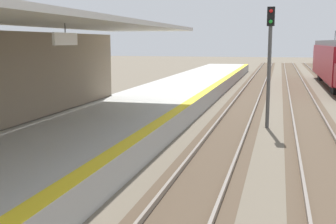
{
  "coord_description": "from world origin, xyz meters",
  "views": [
    {
      "loc": [
        3.85,
        -0.77,
        3.74
      ],
      "look_at": [
        1.34,
        9.07,
        2.1
      ],
      "focal_mm": 46.61,
      "sensor_mm": 36.0,
      "label": 1
    }
  ],
  "objects": [
    {
      "name": "station_platform",
      "position": [
        -2.5,
        16.0,
        0.45
      ],
      "size": [
        5.0,
        80.0,
        0.91
      ],
      "color": "#A8A8A3",
      "rests_on": "ground"
    },
    {
      "name": "rail_signal_post",
      "position": [
        3.42,
        18.57,
        3.19
      ],
      "size": [
        0.32,
        0.34,
        5.2
      ],
      "color": "#4C4C4C",
      "rests_on": "ground"
    },
    {
      "name": "track_pair_middle",
      "position": [
        5.3,
        20.0,
        0.05
      ],
      "size": [
        2.34,
        120.0,
        0.16
      ],
      "color": "#4C3D2D",
      "rests_on": "ground"
    },
    {
      "name": "track_pair_nearest_platform",
      "position": [
        1.9,
        20.0,
        0.05
      ],
      "size": [
        2.34,
        120.0,
        0.16
      ],
      "color": "#4C3D2D",
      "rests_on": "ground"
    }
  ]
}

